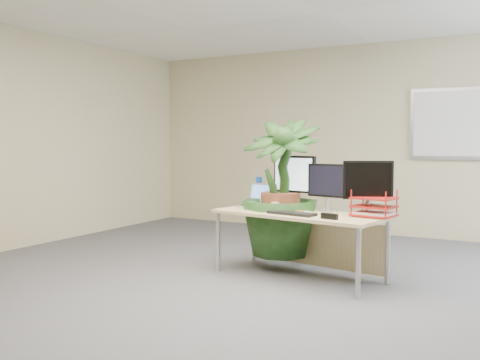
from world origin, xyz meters
The scene contains 17 objects.
floor centered at (0.00, 0.00, 0.00)m, with size 8.00×8.00×0.00m, color #4B4B50.
back_wall centered at (0.00, 4.00, 1.35)m, with size 7.00×0.04×2.70m, color beige.
whiteboard centered at (1.20, 3.97, 1.55)m, with size 1.30×0.04×0.95m.
desk centered at (0.09, 1.26, 0.50)m, with size 1.74×0.97×0.63m.
floor_plant centered at (-0.21, 1.38, 0.75)m, with size 0.84×0.84×1.50m, color #173714.
monitor_left centered at (-0.09, 1.47, 0.94)m, with size 0.48×0.22×0.54m.
monitor_right centered at (0.29, 1.37, 0.90)m, with size 0.42×0.19×0.46m.
monitor_dark centered at (0.72, 1.27, 0.92)m, with size 0.43×0.23×0.50m.
laptop centered at (-0.47, 1.39, 0.69)m, with size 0.38×0.35×0.24m.
keyboard centered at (0.08, 1.00, 0.65)m, with size 0.46×0.15×0.03m, color black.
coffee_mug centered at (-0.17, 1.17, 0.68)m, with size 0.11×0.08×0.09m.
spiral_notebook centered at (0.03, 1.18, 0.64)m, with size 0.27×0.21×0.01m, color white.
orange_pen centered at (0.07, 1.15, 0.65)m, with size 0.01×0.01×0.15m, color orange.
yellow_highlighter centered at (0.21, 1.12, 0.64)m, with size 0.01×0.01×0.11m, color #FCFF1A.
water_bottle centered at (-0.55, 1.58, 0.78)m, with size 0.08×0.08×0.30m.
letter_tray centered at (0.78, 1.23, 0.71)m, with size 0.40×0.33×0.17m.
stapler centered at (0.48, 0.88, 0.66)m, with size 0.15×0.04×0.05m, color black.
Camera 1 is at (2.03, -3.56, 1.30)m, focal length 40.00 mm.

